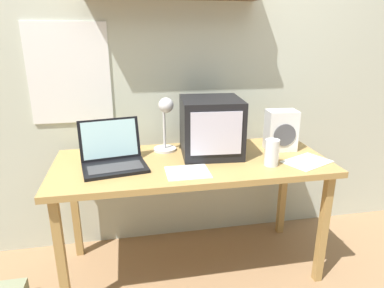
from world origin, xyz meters
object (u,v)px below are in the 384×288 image
(juice_glass, at_px, (272,154))
(printed_handout, at_px, (188,172))
(desk_lamp, at_px, (166,119))
(space_heater, at_px, (281,130))
(loose_paper_near_laptop, at_px, (307,162))
(corner_desk, at_px, (192,171))
(laptop, at_px, (113,155))
(crt_monitor, at_px, (211,127))

(juice_glass, bearing_deg, printed_handout, -177.95)
(juice_glass, height_order, printed_handout, juice_glass)
(desk_lamp, relative_size, space_heater, 1.37)
(desk_lamp, xyz_separation_m, space_heater, (0.72, -0.08, -0.09))
(loose_paper_near_laptop, bearing_deg, corner_desk, 166.67)
(desk_lamp, xyz_separation_m, juice_glass, (0.55, -0.33, -0.14))
(desk_lamp, bearing_deg, loose_paper_near_laptop, -30.88)
(corner_desk, distance_m, laptop, 0.47)
(corner_desk, distance_m, space_heater, 0.62)
(laptop, relative_size, loose_paper_near_laptop, 1.23)
(laptop, xyz_separation_m, desk_lamp, (0.32, 0.17, 0.15))
(desk_lamp, relative_size, juice_glass, 2.31)
(crt_monitor, xyz_separation_m, desk_lamp, (-0.26, 0.08, 0.04))
(desk_lamp, bearing_deg, printed_handout, -86.39)
(corner_desk, height_order, printed_handout, printed_handout)
(corner_desk, xyz_separation_m, desk_lamp, (-0.13, 0.17, 0.28))
(corner_desk, bearing_deg, crt_monitor, 34.47)
(printed_handout, distance_m, loose_paper_near_laptop, 0.70)
(laptop, distance_m, loose_paper_near_laptop, 1.11)
(juice_glass, bearing_deg, laptop, 169.39)
(laptop, xyz_separation_m, loose_paper_near_laptop, (1.10, -0.16, -0.06))
(crt_monitor, bearing_deg, loose_paper_near_laptop, -21.34)
(space_heater, xyz_separation_m, printed_handout, (-0.64, -0.26, -0.12))
(laptop, xyz_separation_m, space_heater, (1.04, 0.08, 0.06))
(crt_monitor, bearing_deg, space_heater, 3.59)
(laptop, bearing_deg, corner_desk, -10.25)
(loose_paper_near_laptop, bearing_deg, printed_handout, -178.19)
(corner_desk, bearing_deg, space_heater, 8.45)
(laptop, distance_m, juice_glass, 0.89)
(desk_lamp, height_order, space_heater, desk_lamp)
(desk_lamp, xyz_separation_m, printed_handout, (0.07, -0.35, -0.21))
(desk_lamp, height_order, loose_paper_near_laptop, desk_lamp)
(juice_glass, relative_size, space_heater, 0.59)
(corner_desk, bearing_deg, laptop, 179.38)
(space_heater, bearing_deg, crt_monitor, -176.40)
(space_heater, bearing_deg, printed_handout, -153.58)
(crt_monitor, height_order, desk_lamp, desk_lamp)
(juice_glass, bearing_deg, desk_lamp, 149.28)
(laptop, height_order, juice_glass, laptop)
(crt_monitor, xyz_separation_m, loose_paper_near_laptop, (0.51, -0.25, -0.17))
(laptop, xyz_separation_m, juice_glass, (0.87, -0.16, 0.00))
(juice_glass, relative_size, loose_paper_near_laptop, 0.48)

